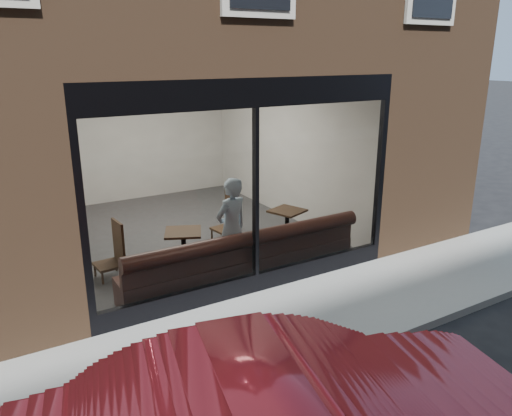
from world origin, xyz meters
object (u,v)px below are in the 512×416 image
cafe_chair_left (109,265)px  cafe_chair_right (225,229)px  cafe_table_left (183,232)px  cafe_table_right (287,211)px  banquette (243,269)px  person (232,229)px

cafe_chair_left → cafe_chair_right: 2.47m
cafe_table_left → cafe_table_right: size_ratio=1.04×
cafe_table_left → cafe_chair_left: (-1.11, 0.47, -0.50)m
banquette → cafe_table_left: bearing=132.7°
banquette → cafe_table_right: (1.41, 0.83, 0.52)m
cafe_table_left → cafe_chair_right: (1.29, 1.05, -0.50)m
person → cafe_chair_left: (-1.73, 0.98, -0.60)m
cafe_table_left → cafe_chair_right: 1.73m
cafe_table_left → cafe_chair_left: size_ratio=1.34×
banquette → person: 0.66m
person → cafe_table_right: size_ratio=3.01×
banquette → cafe_chair_left: (-1.80, 1.22, 0.01)m
cafe_chair_left → cafe_chair_right: bearing=-171.3°
banquette → cafe_table_right: 1.71m
banquette → cafe_chair_left: bearing=146.0°
person → cafe_table_left: bearing=-54.3°
banquette → cafe_table_left: (-0.69, 0.75, 0.52)m
person → cafe_table_left: size_ratio=2.91×
banquette → person: bearing=106.1°
cafe_table_left → cafe_chair_right: size_ratio=1.36×
cafe_chair_right → cafe_table_left: bearing=31.5°
cafe_table_left → cafe_table_right: (2.10, 0.08, 0.00)m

